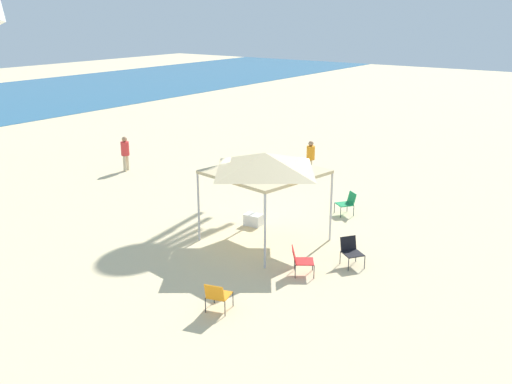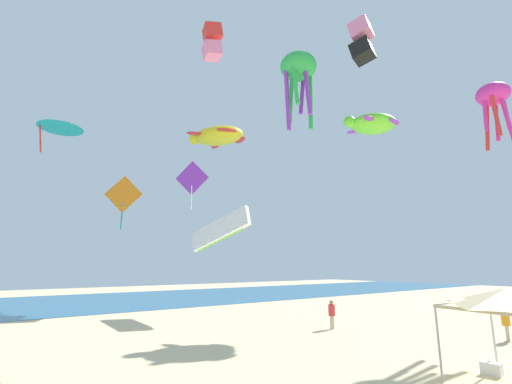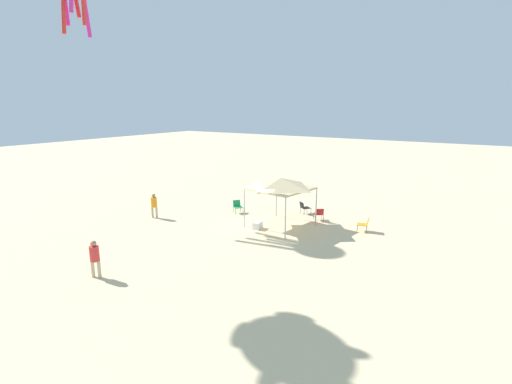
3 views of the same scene
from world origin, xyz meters
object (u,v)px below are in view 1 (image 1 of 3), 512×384
object	(u,v)px
folding_chair_left_of_tent	(300,259)
canopy_tent	(265,163)
person_kite_handler	(311,155)
folding_chair_facing_ocean	(347,202)
cooler_box	(253,220)
person_watching_sky	(125,151)
folding_chair_right_of_tent	(351,250)
folding_chair_near_cooler	(217,294)

from	to	relation	value
folding_chair_left_of_tent	canopy_tent	bearing A→B (deg)	21.79
canopy_tent	person_kite_handler	bearing A→B (deg)	20.07
folding_chair_facing_ocean	cooler_box	distance (m)	3.61
canopy_tent	folding_chair_facing_ocean	distance (m)	4.46
person_kite_handler	cooler_box	bearing A→B (deg)	-9.00
folding_chair_facing_ocean	person_kite_handler	size ratio (longest dim) A/B	0.52
folding_chair_facing_ocean	cooler_box	world-z (taller)	folding_chair_facing_ocean
canopy_tent	person_watching_sky	size ratio (longest dim) A/B	2.19
folding_chair_facing_ocean	folding_chair_left_of_tent	world-z (taller)	same
folding_chair_right_of_tent	person_watching_sky	xyz separation A→B (m)	(3.28, 13.20, 0.47)
canopy_tent	folding_chair_right_of_tent	xyz separation A→B (m)	(-0.08, -3.12, -2.10)
cooler_box	person_watching_sky	distance (m)	9.30
folding_chair_near_cooler	cooler_box	world-z (taller)	folding_chair_near_cooler
folding_chair_right_of_tent	cooler_box	xyz separation A→B (m)	(0.97, 4.22, -0.27)
folding_chair_left_of_tent	cooler_box	bearing A→B (deg)	19.99
folding_chair_near_cooler	person_watching_sky	distance (m)	14.09
canopy_tent	person_kite_handler	xyz separation A→B (m)	(7.58, 2.77, -1.65)
folding_chair_right_of_tent	person_watching_sky	size ratio (longest dim) A/B	0.51
folding_chair_right_of_tent	folding_chair_facing_ocean	xyz separation A→B (m)	(3.88, 2.10, 0.00)
person_watching_sky	canopy_tent	bearing A→B (deg)	-130.55
folding_chair_right_of_tent	person_kite_handler	bearing A→B (deg)	72.79
folding_chair_right_of_tent	cooler_box	world-z (taller)	folding_chair_right_of_tent
person_kite_handler	person_watching_sky	distance (m)	8.52
person_kite_handler	person_watching_sky	world-z (taller)	person_watching_sky
cooler_box	person_watching_sky	size ratio (longest dim) A/B	0.41
canopy_tent	folding_chair_right_of_tent	size ratio (longest dim) A/B	4.33
canopy_tent	folding_chair_right_of_tent	world-z (taller)	canopy_tent
canopy_tent	folding_chair_left_of_tent	bearing A→B (deg)	-123.64
folding_chair_near_cooler	folding_chair_left_of_tent	xyz separation A→B (m)	(2.99, -0.54, 0.00)
person_kite_handler	folding_chair_facing_ocean	bearing A→B (deg)	22.05
cooler_box	person_kite_handler	world-z (taller)	person_kite_handler
folding_chair_right_of_tent	person_kite_handler	xyz separation A→B (m)	(7.66, 5.88, 0.45)
folding_chair_left_of_tent	cooler_box	size ratio (longest dim) A/B	1.24
cooler_box	person_watching_sky	world-z (taller)	person_watching_sky
canopy_tent	cooler_box	bearing A→B (deg)	51.10
cooler_box	folding_chair_facing_ocean	bearing A→B (deg)	-36.10
folding_chair_right_of_tent	cooler_box	size ratio (longest dim) A/B	1.24
folding_chair_facing_ocean	person_kite_handler	distance (m)	5.37
folding_chair_facing_ocean	cooler_box	bearing A→B (deg)	-89.67
folding_chair_right_of_tent	folding_chair_facing_ocean	world-z (taller)	same
folding_chair_right_of_tent	person_kite_handler	world-z (taller)	person_kite_handler
canopy_tent	folding_chair_facing_ocean	xyz separation A→B (m)	(3.79, -1.02, -2.10)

